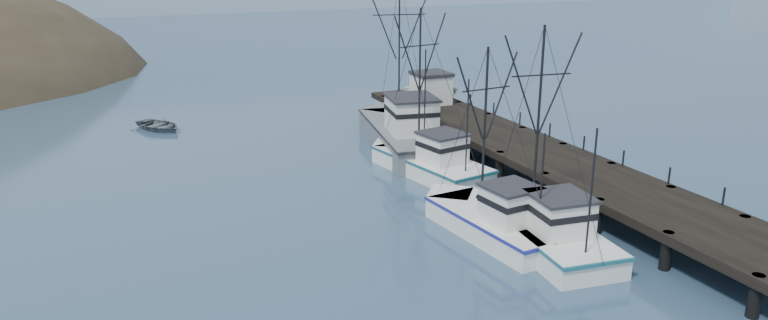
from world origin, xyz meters
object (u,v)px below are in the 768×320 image
trawler_far (428,162)px  pier_shed (431,87)px  trawler_near (541,228)px  motorboat (159,129)px  pier (532,152)px  pickup_truck (432,89)px  trawler_mid (491,220)px  work_vessel (404,132)px

trawler_far → pier_shed: bearing=62.0°
trawler_near → motorboat: bearing=116.0°
pier → pickup_truck: pickup_truck is taller
pier → pier_shed: 15.62m
trawler_near → trawler_mid: bearing=131.5°
work_vessel → trawler_far: bearing=-100.4°
work_vessel → motorboat: work_vessel is taller
work_vessel → motorboat: bearing=141.8°
trawler_mid → pier_shed: (8.18, 23.33, 2.60)m
trawler_far → work_vessel: size_ratio=0.72×
trawler_near → work_vessel: 19.77m
trawler_far → pier: bearing=-26.8°
motorboat → trawler_near: bearing=-92.8°
trawler_far → trawler_near: bearing=-89.2°
work_vessel → motorboat: 22.08m
pier → pickup_truck: 18.09m
pier → trawler_mid: bearing=-136.1°
trawler_mid → pier_shed: trawler_mid is taller
pier_shed → trawler_mid: bearing=-109.3°
pier → motorboat: bearing=133.8°
trawler_near → trawler_far: 13.14m
pier → work_vessel: bearing=118.0°
trawler_mid → pickup_truck: (9.55, 25.81, 1.92)m
work_vessel → pickup_truck: bearing=50.7°
pier → pickup_truck: size_ratio=8.27×
trawler_near → trawler_mid: 2.77m
trawler_mid → pickup_truck: size_ratio=2.01×
pickup_truck → motorboat: 24.77m
trawler_near → motorboat: 37.15m
pier → work_vessel: size_ratio=2.71×
pier → trawler_near: 11.74m
pier → work_vessel: 11.17m
trawler_near → motorboat: (-16.29, 33.38, -0.82)m
trawler_mid → pier_shed: 24.86m
pier → motorboat: 32.62m
trawler_near → pickup_truck: trawler_near is taller
pickup_truck → trawler_near: bearing=151.7°
trawler_mid → pier_shed: bearing=70.7°
trawler_near → work_vessel: size_ratio=0.73×
work_vessel → pier_shed: work_vessel is taller
trawler_far → pier_shed: trawler_far is taller
trawler_far → work_vessel: bearing=79.6°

